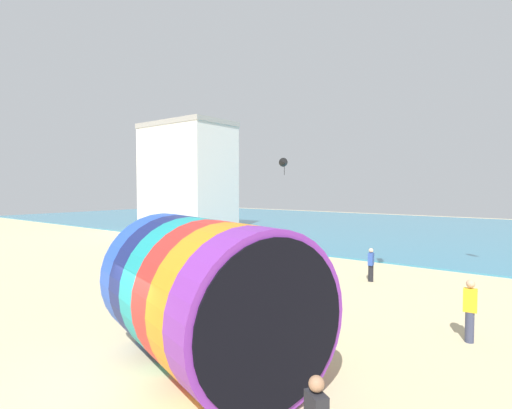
{
  "coord_description": "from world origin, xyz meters",
  "views": [
    {
      "loc": [
        7.75,
        -5.32,
        4.45
      ],
      "look_at": [
        0.85,
        3.52,
        3.96
      ],
      "focal_mm": 28.0,
      "sensor_mm": 36.0,
      "label": 1
    }
  ],
  "objects_px": {
    "bystander_near_water": "(371,265)",
    "bystander_mid_beach": "(470,310)",
    "giant_inflatable_tube": "(206,294)",
    "kite_black_delta": "(284,163)"
  },
  "relations": [
    {
      "from": "bystander_near_water",
      "to": "bystander_mid_beach",
      "type": "relative_size",
      "value": 0.87
    },
    {
      "from": "bystander_near_water",
      "to": "giant_inflatable_tube",
      "type": "bearing_deg",
      "value": -88.39
    },
    {
      "from": "kite_black_delta",
      "to": "bystander_near_water",
      "type": "height_order",
      "value": "kite_black_delta"
    },
    {
      "from": "kite_black_delta",
      "to": "giant_inflatable_tube",
      "type": "bearing_deg",
      "value": -62.4
    },
    {
      "from": "giant_inflatable_tube",
      "to": "kite_black_delta",
      "type": "relative_size",
      "value": 5.46
    },
    {
      "from": "giant_inflatable_tube",
      "to": "bystander_mid_beach",
      "type": "relative_size",
      "value": 3.52
    },
    {
      "from": "bystander_near_water",
      "to": "bystander_mid_beach",
      "type": "height_order",
      "value": "bystander_mid_beach"
    },
    {
      "from": "giant_inflatable_tube",
      "to": "kite_black_delta",
      "type": "xyz_separation_m",
      "value": [
        -7.99,
        15.29,
        4.23
      ]
    },
    {
      "from": "giant_inflatable_tube",
      "to": "kite_black_delta",
      "type": "height_order",
      "value": "kite_black_delta"
    },
    {
      "from": "kite_black_delta",
      "to": "bystander_mid_beach",
      "type": "distance_m",
      "value": 16.72
    }
  ]
}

